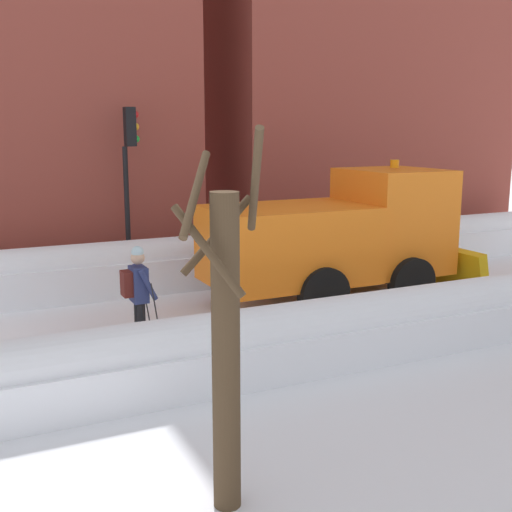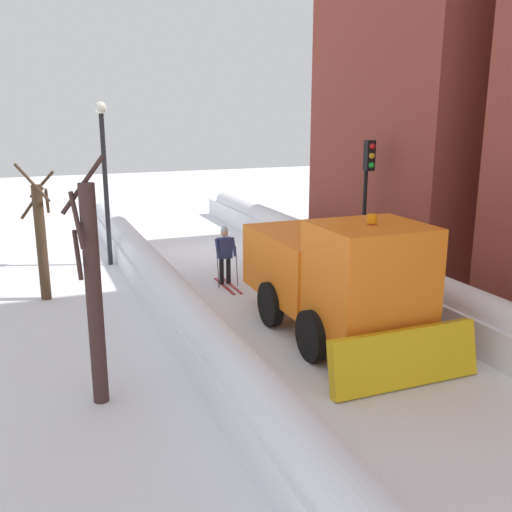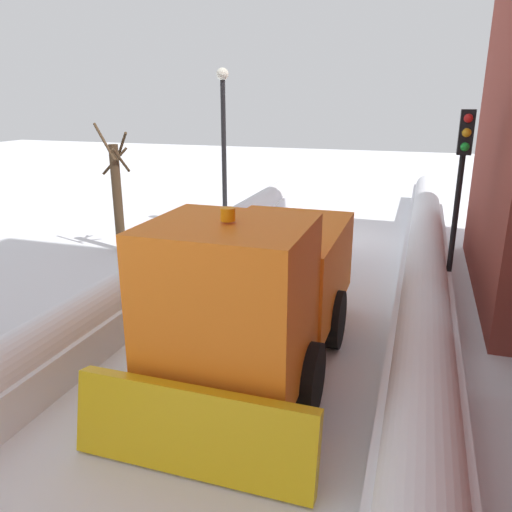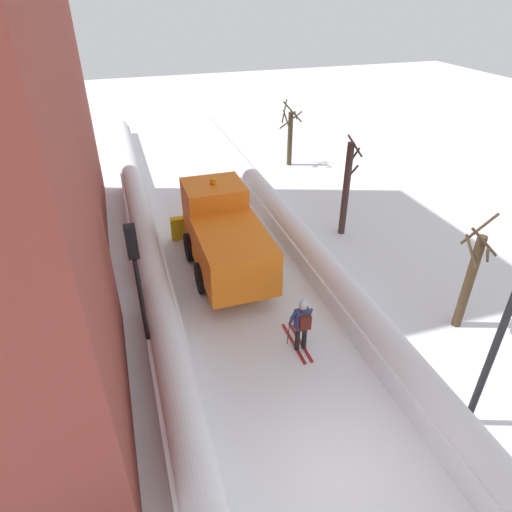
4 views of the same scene
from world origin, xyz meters
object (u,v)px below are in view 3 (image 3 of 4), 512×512
Objects in this scene: skier at (277,236)px; bare_tree_near at (117,194)px; plow_truck at (259,287)px; traffic_light_pole at (461,173)px; street_lamp at (224,132)px.

bare_tree_near is (5.13, -0.51, 0.75)m from skier.
traffic_light_pole is (-3.21, -3.83, 1.54)m from plow_truck.
traffic_light_pole is (-4.26, 1.02, 2.01)m from skier.
traffic_light_pole reaches higher than bare_tree_near.
street_lamp is (3.98, -8.51, 1.95)m from plow_truck.
plow_truck is at bearing 115.05° from street_lamp.
bare_tree_near is at bearing -5.62° from skier.
traffic_light_pole reaches higher than skier.
plow_truck is 8.19m from bare_tree_near.
skier is 0.42× the size of traffic_light_pole.
traffic_light_pole is 0.79× the size of street_lamp.
bare_tree_near reaches higher than skier.
skier is 0.47× the size of bare_tree_near.
skier is 5.21m from bare_tree_near.
bare_tree_near is (6.19, -5.36, 0.27)m from plow_truck.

